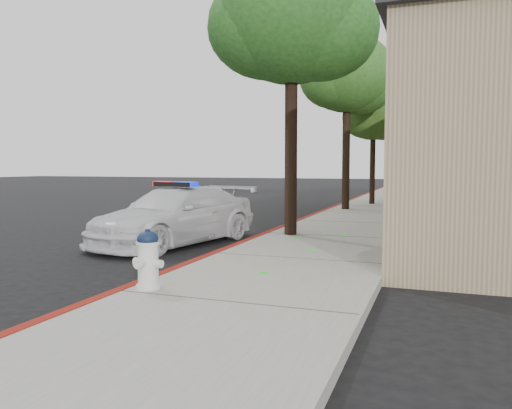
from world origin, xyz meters
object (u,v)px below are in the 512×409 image
object	(u,v)px
police_car	(175,215)
street_tree_mid	(347,77)
fire_hydrant	(148,259)
street_tree_near	(292,23)
street_tree_far	(374,117)

from	to	relation	value
police_car	street_tree_mid	size ratio (longest dim) A/B	0.74
fire_hydrant	street_tree_near	size ratio (longest dim) A/B	0.12
police_car	street_tree_near	distance (m)	5.10
street_tree_near	police_car	bearing A→B (deg)	-149.82
police_car	street_tree_mid	distance (m)	10.08
police_car	street_tree_near	xyz separation A→B (m)	(2.31, 1.34, 4.35)
street_tree_mid	street_tree_far	size ratio (longest dim) A/B	1.32
street_tree_near	street_tree_far	bearing A→B (deg)	86.50
street_tree_mid	street_tree_far	distance (m)	3.21
street_tree_mid	street_tree_far	xyz separation A→B (m)	(0.64, 2.92, -1.18)
fire_hydrant	street_tree_far	size ratio (longest dim) A/B	0.16
police_car	street_tree_near	bearing A→B (deg)	43.56
police_car	street_tree_mid	bearing A→B (deg)	88.69
police_car	street_tree_near	world-z (taller)	street_tree_near
street_tree_near	street_tree_far	world-z (taller)	street_tree_near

